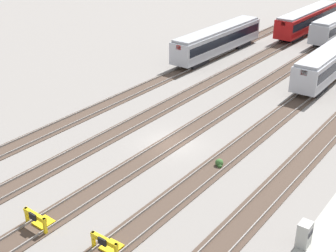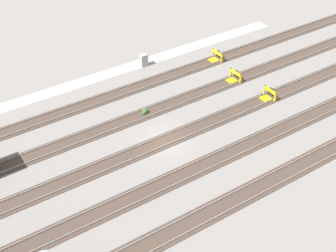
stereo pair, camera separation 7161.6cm
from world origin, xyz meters
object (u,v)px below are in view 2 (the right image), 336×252
object	(u,v)px
bumper_stop_nearest_track	(216,57)
bumper_stop_near_inner_track	(234,77)
bumper_stop_middle_track	(268,95)
electrical_cabinet	(144,60)
weed_clump	(145,111)

from	to	relation	value
bumper_stop_nearest_track	bumper_stop_near_inner_track	world-z (taller)	same
bumper_stop_nearest_track	bumper_stop_middle_track	size ratio (longest dim) A/B	1.00
bumper_stop_near_inner_track	bumper_stop_middle_track	bearing A→B (deg)	99.17
bumper_stop_middle_track	electrical_cabinet	world-z (taller)	electrical_cabinet
bumper_stop_nearest_track	bumper_stop_middle_track	bearing A→B (deg)	87.96
bumper_stop_nearest_track	bumper_stop_middle_track	xyz separation A→B (m)	(0.36, 10.21, 0.00)
bumper_stop_middle_track	electrical_cabinet	distance (m)	16.27
electrical_cabinet	bumper_stop_near_inner_track	bearing A→B (deg)	129.26
bumper_stop_near_inner_track	weed_clump	distance (m)	12.47
bumper_stop_nearest_track	electrical_cabinet	distance (m)	9.36
bumper_stop_nearest_track	electrical_cabinet	bearing A→B (deg)	-24.39
bumper_stop_near_inner_track	electrical_cabinet	size ratio (longest dim) A/B	1.25
weed_clump	bumper_stop_middle_track	bearing A→B (deg)	158.49
bumper_stop_near_inner_track	bumper_stop_nearest_track	bearing A→B (deg)	-103.06
electrical_cabinet	weed_clump	xyz separation A→B (m)	(5.13, 8.84, -0.56)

